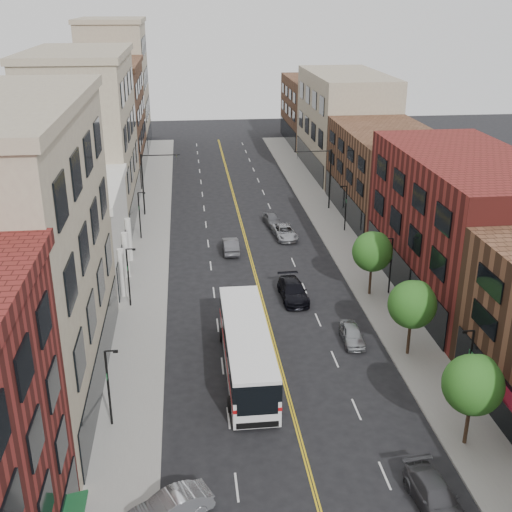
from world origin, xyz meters
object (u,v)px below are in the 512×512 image
object	(u,v)px
car_parked_mid	(435,496)
car_lane_c	(272,219)
car_angle_b	(170,507)
city_bus	(247,346)
car_lane_b	(285,232)
car_lane_behind	(231,246)
car_lane_a	(293,291)
car_parked_far	(352,334)

from	to	relation	value
car_parked_mid	car_lane_c	bearing A→B (deg)	87.50
car_lane_c	car_parked_mid	bearing A→B (deg)	-93.67
car_angle_b	car_parked_mid	world-z (taller)	car_angle_b
city_bus	car_lane_b	size ratio (longest dim) A/B	2.79
car_lane_behind	car_lane_b	xyz separation A→B (m)	(6.01, 3.48, -0.05)
city_bus	car_lane_a	world-z (taller)	city_bus
car_parked_far	car_lane_a	xyz separation A→B (m)	(-3.17, 7.73, 0.11)
car_parked_mid	car_angle_b	bearing A→B (deg)	171.21
car_angle_b	car_parked_mid	size ratio (longest dim) A/B	0.89
car_parked_far	car_lane_a	world-z (taller)	car_lane_a
car_lane_a	car_lane_b	size ratio (longest dim) A/B	1.09
car_parked_mid	car_parked_far	world-z (taller)	car_parked_mid
car_angle_b	car_lane_a	distance (m)	25.81
car_parked_mid	car_lane_a	world-z (taller)	car_lane_a
car_lane_b	car_lane_c	world-z (taller)	car_lane_b
car_parked_mid	car_parked_far	distance (m)	16.78
car_parked_far	car_parked_mid	bearing A→B (deg)	-87.61
car_lane_behind	car_lane_c	bearing A→B (deg)	-123.70
car_parked_mid	car_lane_c	distance (m)	43.75
car_lane_b	car_parked_mid	bearing A→B (deg)	-92.44
car_lane_behind	car_lane_a	size ratio (longest dim) A/B	0.83
car_parked_far	car_lane_behind	xyz separation A→B (m)	(-7.63, 19.04, 0.06)
car_parked_mid	car_lane_behind	world-z (taller)	car_lane_behind
city_bus	car_parked_mid	bearing A→B (deg)	-58.85
city_bus	car_parked_far	size ratio (longest dim) A/B	3.50
car_parked_far	car_lane_c	xyz separation A→B (m)	(-2.41, 26.90, -0.01)
car_parked_mid	car_lane_behind	xyz separation A→B (m)	(-7.63, 35.82, 0.02)
car_angle_b	car_parked_far	bearing A→B (deg)	115.30
car_angle_b	car_lane_a	bearing A→B (deg)	131.87
car_lane_a	car_lane_c	distance (m)	19.19
car_parked_far	car_lane_behind	size ratio (longest dim) A/B	0.88
city_bus	car_parked_mid	distance (m)	15.90
city_bus	car_parked_far	xyz separation A→B (m)	(8.18, 3.20, -1.34)
car_parked_mid	car_lane_b	xyz separation A→B (m)	(-1.62, 39.30, -0.03)
city_bus	car_lane_c	world-z (taller)	city_bus
car_parked_far	car_lane_b	world-z (taller)	car_lane_b
city_bus	car_lane_a	distance (m)	12.09
car_angle_b	car_parked_mid	bearing A→B (deg)	61.59
car_parked_far	car_lane_b	distance (m)	22.58
car_parked_far	car_lane_a	size ratio (longest dim) A/B	0.73
car_angle_b	car_parked_far	distance (m)	20.78
car_lane_a	car_lane_c	xyz separation A→B (m)	(0.76, 19.17, -0.12)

